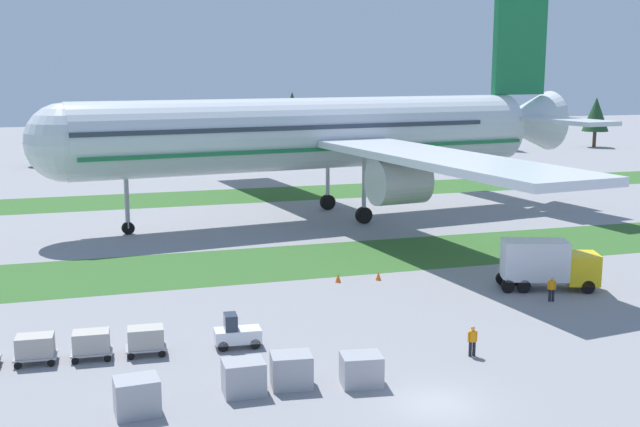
# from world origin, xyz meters

# --- Properties ---
(ground_plane) EXTENTS (400.00, 400.00, 0.00)m
(ground_plane) POSITION_xyz_m (0.00, 0.00, 0.00)
(ground_plane) COLOR gray
(grass_strip_near) EXTENTS (320.00, 11.52, 0.01)m
(grass_strip_near) POSITION_xyz_m (0.00, 29.03, 0.00)
(grass_strip_near) COLOR #336028
(grass_strip_near) RESTS_ON ground
(grass_strip_far) EXTENTS (320.00, 11.52, 0.01)m
(grass_strip_far) POSITION_xyz_m (0.00, 64.07, 0.00)
(grass_strip_far) COLOR #336028
(grass_strip_far) RESTS_ON ground
(airliner) EXTENTS (59.19, 73.51, 25.22)m
(airliner) POSITION_xyz_m (8.88, 46.72, 9.05)
(airliner) COLOR silver
(airliner) RESTS_ON ground
(baggage_tug) EXTENTS (2.68, 1.46, 1.97)m
(baggage_tug) POSITION_xyz_m (-7.48, 10.35, 0.81)
(baggage_tug) COLOR silver
(baggage_tug) RESTS_ON ground
(cargo_dolly_lead) EXTENTS (2.29, 1.64, 1.55)m
(cargo_dolly_lead) POSITION_xyz_m (-12.49, 10.67, 0.92)
(cargo_dolly_lead) COLOR #A3A3A8
(cargo_dolly_lead) RESTS_ON ground
(cargo_dolly_second) EXTENTS (2.29, 1.64, 1.55)m
(cargo_dolly_second) POSITION_xyz_m (-15.39, 10.86, 0.92)
(cargo_dolly_second) COLOR #A3A3A8
(cargo_dolly_second) RESTS_ON ground
(cargo_dolly_third) EXTENTS (2.29, 1.64, 1.55)m
(cargo_dolly_third) POSITION_xyz_m (-18.28, 11.04, 0.92)
(cargo_dolly_third) COLOR #A3A3A8
(cargo_dolly_third) RESTS_ON ground
(catering_truck) EXTENTS (7.32, 4.45, 3.58)m
(catering_truck) POSITION_xyz_m (16.11, 15.64, 1.95)
(catering_truck) COLOR yellow
(catering_truck) RESTS_ON ground
(ground_crew_marshaller) EXTENTS (0.51, 0.36, 1.74)m
(ground_crew_marshaller) POSITION_xyz_m (14.75, 12.91, 0.95)
(ground_crew_marshaller) COLOR black
(ground_crew_marshaller) RESTS_ON ground
(ground_crew_loader) EXTENTS (0.56, 0.36, 1.74)m
(ground_crew_loader) POSITION_xyz_m (4.65, 5.12, 0.95)
(ground_crew_loader) COLOR black
(ground_crew_loader) RESTS_ON ground
(uld_container_0) EXTENTS (2.10, 1.72, 1.71)m
(uld_container_0) POSITION_xyz_m (-13.53, 2.97, 0.85)
(uld_container_0) COLOR #A3A3A8
(uld_container_0) RESTS_ON ground
(uld_container_1) EXTENTS (2.04, 1.65, 1.66)m
(uld_container_1) POSITION_xyz_m (-8.39, 3.80, 0.83)
(uld_container_1) COLOR #A3A3A8
(uld_container_1) RESTS_ON ground
(uld_container_2) EXTENTS (2.20, 1.86, 1.58)m
(uld_container_2) POSITION_xyz_m (-2.55, 3.16, 0.79)
(uld_container_2) COLOR #A3A3A8
(uld_container_2) RESTS_ON ground
(uld_container_3) EXTENTS (2.18, 1.83, 1.69)m
(uld_container_3) POSITION_xyz_m (-5.95, 3.98, 0.84)
(uld_container_3) COLOR #A3A3A8
(uld_container_3) RESTS_ON ground
(taxiway_marker_0) EXTENTS (0.44, 0.44, 0.60)m
(taxiway_marker_0) POSITION_xyz_m (24.07, 23.91, 0.30)
(taxiway_marker_0) COLOR orange
(taxiway_marker_0) RESTS_ON ground
(taxiway_marker_1) EXTENTS (0.44, 0.44, 0.65)m
(taxiway_marker_1) POSITION_xyz_m (5.48, 21.51, 0.32)
(taxiway_marker_1) COLOR orange
(taxiway_marker_1) RESTS_ON ground
(taxiway_marker_3) EXTENTS (0.44, 0.44, 0.67)m
(taxiway_marker_3) POSITION_xyz_m (2.40, 21.81, 0.34)
(taxiway_marker_3) COLOR orange
(taxiway_marker_3) RESTS_ON ground
(distant_tree_line) EXTENTS (175.31, 10.53, 12.75)m
(distant_tree_line) POSITION_xyz_m (-3.64, 102.65, 6.87)
(distant_tree_line) COLOR #4C3823
(distant_tree_line) RESTS_ON ground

